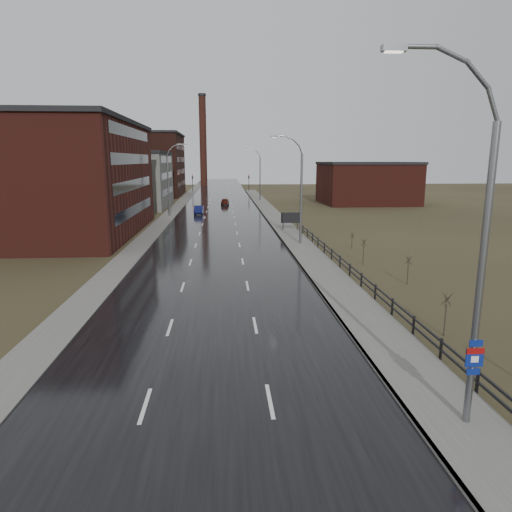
{
  "coord_description": "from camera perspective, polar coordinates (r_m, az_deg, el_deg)",
  "views": [
    {
      "loc": [
        0.68,
        -11.47,
        8.88
      ],
      "look_at": [
        2.66,
        16.32,
        3.0
      ],
      "focal_mm": 32.0,
      "sensor_mm": 36.0,
      "label": 1
    }
  ],
  "objects": [
    {
      "name": "ground",
      "position": [
        14.51,
        -6.55,
        -25.87
      ],
      "size": [
        320.0,
        320.0,
        0.0
      ],
      "primitive_type": "plane",
      "color": "#2D2819",
      "rests_on": "ground"
    },
    {
      "name": "road",
      "position": [
        72.01,
        -4.6,
        4.82
      ],
      "size": [
        14.0,
        300.0,
        0.06
      ],
      "primitive_type": "cube",
      "color": "black",
      "rests_on": "ground"
    },
    {
      "name": "sidewalk_right",
      "position": [
        47.95,
        5.51,
        1.3
      ],
      "size": [
        3.2,
        180.0,
        0.18
      ],
      "primitive_type": "cube",
      "color": "#595651",
      "rests_on": "ground"
    },
    {
      "name": "curb_right",
      "position": [
        47.72,
        3.71,
        1.28
      ],
      "size": [
        0.16,
        180.0,
        0.18
      ],
      "primitive_type": "cube",
      "color": "slate",
      "rests_on": "ground"
    },
    {
      "name": "sidewalk_left",
      "position": [
        72.55,
        -11.11,
        4.71
      ],
      "size": [
        2.4,
        260.0,
        0.12
      ],
      "primitive_type": "cube",
      "color": "#595651",
      "rests_on": "ground"
    },
    {
      "name": "warehouse_near",
      "position": [
        60.52,
        -25.37,
        8.78
      ],
      "size": [
        22.44,
        28.56,
        13.5
      ],
      "color": "#471914",
      "rests_on": "ground"
    },
    {
      "name": "warehouse_mid",
      "position": [
        91.46,
        -16.06,
        9.19
      ],
      "size": [
        16.32,
        20.4,
        10.5
      ],
      "color": "slate",
      "rests_on": "ground"
    },
    {
      "name": "warehouse_far",
      "position": [
        121.79,
        -15.57,
        10.96
      ],
      "size": [
        26.52,
        24.48,
        15.5
      ],
      "color": "#331611",
      "rests_on": "ground"
    },
    {
      "name": "building_right",
      "position": [
        98.16,
        13.66,
        8.88
      ],
      "size": [
        18.36,
        16.32,
        8.5
      ],
      "color": "#471914",
      "rests_on": "ground"
    },
    {
      "name": "smokestack",
      "position": [
        161.74,
        -6.64,
        14.18
      ],
      "size": [
        2.7,
        2.7,
        30.7
      ],
      "color": "#331611",
      "rests_on": "ground"
    },
    {
      "name": "streetlight_main",
      "position": [
        15.81,
        25.55,
        0.47
      ],
      "size": [
        3.91,
        0.29,
        12.11
      ],
      "color": "slate",
      "rests_on": "ground"
    },
    {
      "name": "streetlight_right_mid",
      "position": [
        48.2,
        5.33,
        8.25
      ],
      "size": [
        3.36,
        0.28,
        11.35
      ],
      "color": "slate",
      "rests_on": "ground"
    },
    {
      "name": "streetlight_left",
      "position": [
        74.0,
        -10.72,
        9.35
      ],
      "size": [
        3.36,
        0.28,
        11.35
      ],
      "color": "slate",
      "rests_on": "ground"
    },
    {
      "name": "streetlight_right_far",
      "position": [
        101.81,
        0.34,
        10.2
      ],
      "size": [
        3.36,
        0.28,
        11.35
      ],
      "color": "slate",
      "rests_on": "ground"
    },
    {
      "name": "guardrail",
      "position": [
        32.34,
        13.4,
        -3.04
      ],
      "size": [
        0.1,
        53.05,
        1.1
      ],
      "color": "black",
      "rests_on": "ground"
    },
    {
      "name": "shrub_c",
      "position": [
        25.37,
        22.62,
        -6.61
      ],
      "size": [
        0.54,
        0.57,
        2.29
      ],
      "color": "#382D23",
      "rests_on": "ground"
    },
    {
      "name": "shrub_d",
      "position": [
        34.79,
        18.47,
        -1.58
      ],
      "size": [
        0.51,
        0.54,
        2.13
      ],
      "color": "#382D23",
      "rests_on": "ground"
    },
    {
      "name": "shrub_e",
      "position": [
        40.22,
        13.3,
        0.63
      ],
      "size": [
        0.55,
        0.58,
        2.31
      ],
      "color": "#382D23",
      "rests_on": "ground"
    },
    {
      "name": "shrub_f",
      "position": [
        47.38,
        11.91,
        1.92
      ],
      "size": [
        0.4,
        0.42,
        1.65
      ],
      "color": "#382D23",
      "rests_on": "ground"
    },
    {
      "name": "billboard",
      "position": [
        58.09,
        4.31,
        4.73
      ],
      "size": [
        2.38,
        0.17,
        2.39
      ],
      "color": "black",
      "rests_on": "ground"
    },
    {
      "name": "traffic_light_left",
      "position": [
        131.82,
        -7.97,
        9.94
      ],
      "size": [
        0.58,
        2.73,
        5.3
      ],
      "color": "black",
      "rests_on": "ground"
    },
    {
      "name": "traffic_light_right",
      "position": [
        131.74,
        -0.9,
        10.05
      ],
      "size": [
        0.58,
        2.73,
        5.3
      ],
      "color": "black",
      "rests_on": "ground"
    },
    {
      "name": "car_near",
      "position": [
        76.91,
        -7.17,
        5.7
      ],
      "size": [
        1.46,
        4.17,
        1.37
      ],
      "primitive_type": "imported",
      "rotation": [
        0.0,
        0.0,
        -0.0
      ],
      "color": "#0E1247",
      "rests_on": "ground"
    },
    {
      "name": "car_far",
      "position": [
        92.48,
        -3.91,
        6.79
      ],
      "size": [
        1.72,
        3.98,
        1.34
      ],
      "primitive_type": "imported",
      "rotation": [
        0.0,
        0.0,
        3.1
      ],
      "color": "#43120B",
      "rests_on": "ground"
    }
  ]
}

